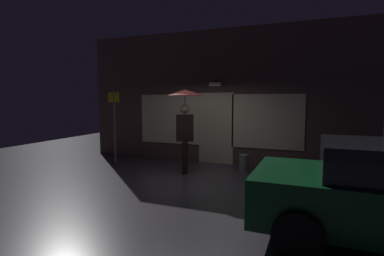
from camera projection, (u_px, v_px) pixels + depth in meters
The scene contains 5 objects.
ground_plane at pixel (190, 181), 7.21m from camera, with size 18.00×18.00×0.00m, color #38353A.
building_facade at pixel (218, 98), 9.18m from camera, with size 8.91×0.48×4.13m.
person_with_umbrella at pixel (185, 112), 7.80m from camera, with size 1.00×1.00×2.25m.
street_sign_post at pixel (114, 121), 9.14m from camera, with size 0.40×0.07×2.31m.
sidewalk_bollard at pixel (244, 163), 8.08m from camera, with size 0.26×0.26×0.48m, color slate.
Camera 1 is at (2.61, -6.55, 1.99)m, focal length 27.48 mm.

